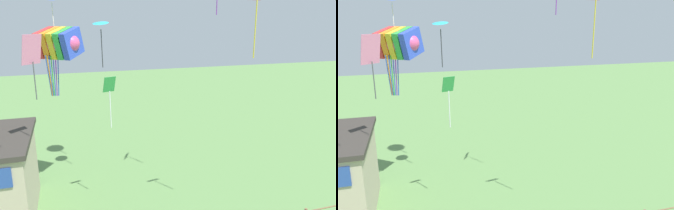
% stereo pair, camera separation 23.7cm
% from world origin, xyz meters
% --- Properties ---
extents(kite_rainbow_parafoil, '(3.03, 2.89, 3.79)m').
position_xyz_m(kite_rainbow_parafoil, '(-4.45, 15.20, 8.75)').
color(kite_rainbow_parafoil, '#E54C8C').
extents(kite_pink_diamond, '(0.92, 0.86, 2.92)m').
position_xyz_m(kite_pink_diamond, '(-5.56, 11.78, 8.53)').
color(kite_pink_diamond, pink).
extents(kite_green_diamond, '(0.69, 0.48, 2.71)m').
position_xyz_m(kite_green_diamond, '(-2.16, 12.57, 6.40)').
color(kite_green_diamond, green).
extents(kite_red_diamond, '(0.83, 0.56, 3.50)m').
position_xyz_m(kite_red_diamond, '(3.92, 9.15, 10.83)').
color(kite_red_diamond, red).
extents(kite_cyan_delta, '(1.23, 1.23, 2.64)m').
position_xyz_m(kite_cyan_delta, '(-2.16, 15.18, 9.70)').
color(kite_cyan_delta, '#2DB2C6').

